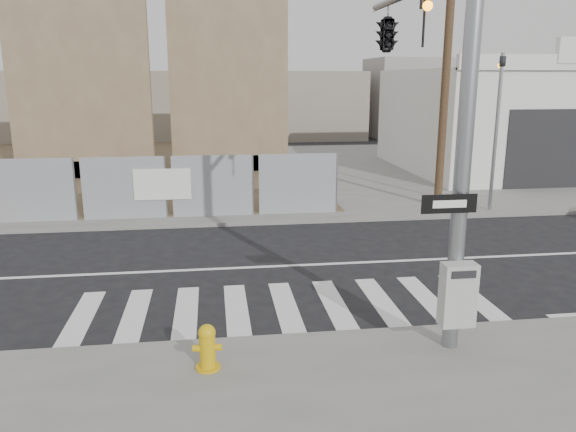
{
  "coord_description": "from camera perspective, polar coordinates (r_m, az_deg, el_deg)",
  "views": [
    {
      "loc": [
        -1.39,
        -13.07,
        4.52
      ],
      "look_at": [
        0.32,
        -0.51,
        1.4
      ],
      "focal_mm": 35.0,
      "sensor_mm": 36.0,
      "label": 1
    }
  ],
  "objects": [
    {
      "name": "traffic_cone_c",
      "position": [
        19.77,
        -23.78,
        0.69
      ],
      "size": [
        0.38,
        0.38,
        0.62
      ],
      "rotation": [
        0.0,
        0.0,
        -0.21
      ],
      "color": "#DE4A0B",
      "rests_on": "sidewalk_far"
    },
    {
      "name": "sidewalk_far",
      "position": [
        27.47,
        -4.74,
        4.45
      ],
      "size": [
        50.0,
        20.0,
        0.12
      ],
      "primitive_type": "cube",
      "color": "slate",
      "rests_on": "ground"
    },
    {
      "name": "traffic_cone_d",
      "position": [
        18.73,
        -8.38,
        1.19
      ],
      "size": [
        0.49,
        0.49,
        0.71
      ],
      "rotation": [
        0.0,
        0.0,
        -0.43
      ],
      "color": "orange",
      "rests_on": "sidewalk_far"
    },
    {
      "name": "fire_hydrant",
      "position": [
        8.99,
        -8.19,
        -13.03
      ],
      "size": [
        0.47,
        0.47,
        0.73
      ],
      "rotation": [
        0.0,
        0.0,
        -0.24
      ],
      "color": "#CDA00B",
      "rests_on": "sidewalk_near"
    },
    {
      "name": "utility_pole_right",
      "position": [
        20.18,
        15.86,
        15.28
      ],
      "size": [
        1.6,
        0.28,
        10.0
      ],
      "color": "#503A25",
      "rests_on": "sidewalk_far"
    },
    {
      "name": "ground",
      "position": [
        13.9,
        -1.58,
        -5.16
      ],
      "size": [
        100.0,
        100.0,
        0.0
      ],
      "primitive_type": "plane",
      "color": "black",
      "rests_on": "ground"
    },
    {
      "name": "concrete_wall_left",
      "position": [
        26.77,
        -20.18,
        10.57
      ],
      "size": [
        6.0,
        1.3,
        8.0
      ],
      "color": "brown",
      "rests_on": "sidewalk_far"
    },
    {
      "name": "signal_pole",
      "position": [
        11.69,
        12.08,
        14.81
      ],
      "size": [
        0.96,
        5.87,
        7.0
      ],
      "color": "gray",
      "rests_on": "sidewalk_near"
    },
    {
      "name": "auto_shop",
      "position": [
        30.3,
        23.11,
        9.0
      ],
      "size": [
        12.0,
        10.2,
        5.95
      ],
      "color": "silver",
      "rests_on": "sidewalk_far"
    },
    {
      "name": "concrete_wall_right",
      "position": [
        27.19,
        -5.97,
        11.36
      ],
      "size": [
        5.5,
        1.3,
        8.0
      ],
      "color": "brown",
      "rests_on": "sidewalk_far"
    },
    {
      "name": "far_signal_pole",
      "position": [
        20.03,
        20.56,
        10.0
      ],
      "size": [
        0.16,
        0.2,
        5.6
      ],
      "color": "gray",
      "rests_on": "sidewalk_far"
    }
  ]
}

